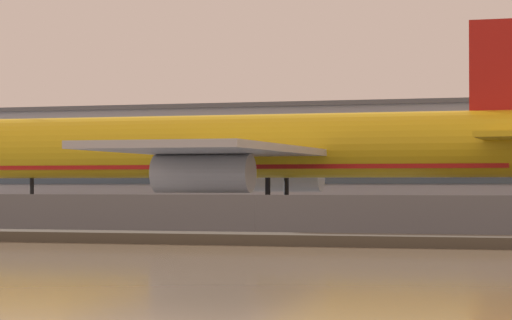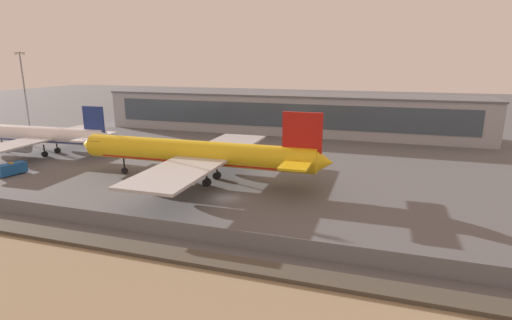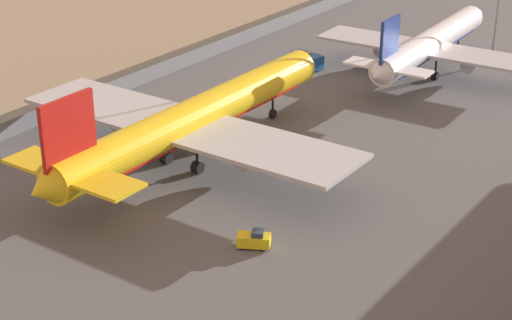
{
  "view_description": "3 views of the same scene",
  "coord_description": "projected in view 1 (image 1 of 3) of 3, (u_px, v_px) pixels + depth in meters",
  "views": [
    {
      "loc": [
        17.99,
        -73.1,
        2.67
      ],
      "look_at": [
        -7.03,
        6.45,
        4.44
      ],
      "focal_mm": 85.0,
      "sensor_mm": 36.0,
      "label": 1
    },
    {
      "loc": [
        23.79,
        -57.28,
        21.91
      ],
      "look_at": [
        1.2,
        12.23,
        3.62
      ],
      "focal_mm": 28.0,
      "sensor_mm": 36.0,
      "label": 2
    },
    {
      "loc": [
        62.51,
        66.32,
        41.63
      ],
      "look_at": [
        -8.09,
        16.28,
        2.41
      ],
      "focal_mm": 60.0,
      "sensor_mm": 36.0,
      "label": 3
    }
  ],
  "objects": [
    {
      "name": "baggage_tug",
      "position": [
        458.0,
        209.0,
        97.46
      ],
      "size": [
        2.92,
        3.58,
        1.8
      ],
      "color": "yellow",
      "rests_on": "ground"
    },
    {
      "name": "shoreline_seawall",
      "position": [
        226.0,
        238.0,
        55.51
      ],
      "size": [
        320.0,
        3.0,
        0.5
      ],
      "color": "#474238",
      "rests_on": "ground"
    },
    {
      "name": "ground_plane",
      "position": [
        333.0,
        229.0,
        75.05
      ],
      "size": [
        500.0,
        500.0,
        0.0
      ],
      "primitive_type": "plane",
      "color": "#565659"
    },
    {
      "name": "terminal_building",
      "position": [
        420.0,
        156.0,
        137.76
      ],
      "size": [
        116.1,
        17.53,
        11.98
      ],
      "color": "#9EA3AD",
      "rests_on": "ground"
    },
    {
      "name": "cargo_jet_yellow",
      "position": [
        245.0,
        149.0,
        84.62
      ],
      "size": [
        50.3,
        43.23,
        13.72
      ],
      "color": "yellow",
      "rests_on": "ground"
    },
    {
      "name": "perimeter_fence",
      "position": [
        255.0,
        217.0,
        59.82
      ],
      "size": [
        280.0,
        0.1,
        2.22
      ],
      "color": "slate",
      "rests_on": "ground"
    }
  ]
}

